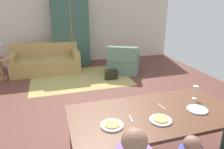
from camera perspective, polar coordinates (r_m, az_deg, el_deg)
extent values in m
cube|color=brown|center=(4.54, -4.16, -7.06)|extent=(6.83, 6.21, 0.02)
cube|color=beige|center=(7.20, -10.30, 13.99)|extent=(6.83, 0.10, 2.70)
cube|color=brown|center=(2.59, 11.03, -10.60)|extent=(1.99, 0.99, 0.04)
cube|color=brown|center=(2.92, -10.91, -15.60)|extent=(0.06, 0.06, 0.72)
cube|color=brown|center=(3.56, 20.92, -9.72)|extent=(0.06, 0.06, 0.72)
cylinder|color=silver|center=(2.30, -0.01, -13.65)|extent=(0.25, 0.25, 0.02)
cylinder|color=gold|center=(2.29, -0.01, -13.34)|extent=(0.17, 0.17, 0.01)
cylinder|color=silver|center=(2.45, 13.05, -11.99)|extent=(0.25, 0.25, 0.02)
cylinder|color=#DD9951|center=(2.44, 13.08, -11.69)|extent=(0.17, 0.17, 0.01)
cylinder|color=white|center=(2.79, 22.16, -8.83)|extent=(0.25, 0.25, 0.02)
cylinder|color=silver|center=(3.08, 21.42, -6.08)|extent=(0.06, 0.06, 0.01)
cylinder|color=silver|center=(3.06, 21.53, -5.27)|extent=(0.01, 0.01, 0.09)
cone|color=silver|center=(3.03, 21.75, -3.73)|extent=(0.07, 0.07, 0.09)
cube|color=silver|center=(2.43, 5.24, -11.90)|extent=(0.03, 0.15, 0.01)
cube|color=silver|center=(2.74, 13.44, -8.52)|extent=(0.03, 0.17, 0.01)
sphere|color=#9A6C53|center=(1.71, 6.13, -17.51)|extent=(0.21, 0.21, 0.21)
sphere|color=#97695A|center=(2.04, 20.93, -17.25)|extent=(0.15, 0.15, 0.15)
cube|color=tan|center=(5.79, -8.57, -1.01)|extent=(2.60, 1.80, 0.01)
cube|color=tan|center=(6.44, -17.46, 2.35)|extent=(1.92, 0.84, 0.42)
cube|color=tan|center=(6.67, -17.85, 6.55)|extent=(1.92, 0.20, 0.40)
cube|color=tan|center=(6.43, -25.48, 4.19)|extent=(0.18, 0.84, 0.20)
cube|color=tan|center=(6.40, -9.95, 5.76)|extent=(0.18, 0.84, 0.20)
cube|color=slate|center=(6.22, 3.26, 2.66)|extent=(1.15, 1.15, 0.42)
cube|color=slate|center=(5.79, 2.82, 5.57)|extent=(0.84, 0.59, 0.40)
cube|color=slate|center=(6.10, 6.44, 5.24)|extent=(0.56, 0.82, 0.20)
cube|color=slate|center=(6.19, 0.24, 5.59)|extent=(0.56, 0.82, 0.20)
cube|color=#36574A|center=(6.83, -11.22, 11.10)|extent=(1.10, 0.56, 2.10)
cube|color=#BF8D33|center=(6.56, -10.93, 10.76)|extent=(0.02, 0.01, 1.89)
sphere|color=#BF8D33|center=(6.54, -11.46, 10.71)|extent=(0.04, 0.04, 0.04)
sphere|color=#BF8D33|center=(6.55, -10.40, 10.80)|extent=(0.04, 0.04, 0.04)
cube|color=#AE754F|center=(6.28, -28.28, 3.84)|extent=(0.56, 0.56, 0.03)
cylinder|color=#AE754F|center=(6.36, -27.86, 1.33)|extent=(0.08, 0.08, 0.55)
cylinder|color=#AE754F|center=(6.43, -27.50, -0.87)|extent=(0.36, 0.36, 0.03)
cube|color=black|center=(5.63, -0.27, -0.03)|extent=(0.32, 0.16, 0.26)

